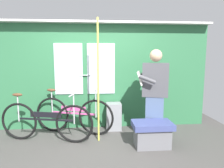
% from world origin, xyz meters
% --- Properties ---
extents(ground_plane, '(6.08, 3.84, 0.04)m').
position_xyz_m(ground_plane, '(0.00, 0.00, -0.02)').
color(ground_plane, '#474442').
extents(train_door_wall, '(5.08, 0.28, 2.33)m').
position_xyz_m(train_door_wall, '(-0.01, 1.11, 1.21)').
color(train_door_wall, '#2D6B42').
rests_on(train_door_wall, ground_plane).
extents(bicycle_near_door, '(1.64, 0.63, 0.95)m').
position_xyz_m(bicycle_near_door, '(-0.44, 0.76, 0.39)').
color(bicycle_near_door, black).
rests_on(bicycle_near_door, ground_plane).
extents(bicycle_leaning_behind, '(1.79, 0.56, 0.94)m').
position_xyz_m(bicycle_leaning_behind, '(-0.92, 0.40, 0.39)').
color(bicycle_leaning_behind, black).
rests_on(bicycle_leaning_behind, ground_plane).
extents(passenger_reading_newspaper, '(0.62, 0.56, 1.73)m').
position_xyz_m(passenger_reading_newspaper, '(1.13, 0.32, 0.91)').
color(passenger_reading_newspaper, slate).
rests_on(passenger_reading_newspaper, ground_plane).
extents(trash_bin_by_wall, '(0.32, 0.28, 0.59)m').
position_xyz_m(trash_bin_by_wall, '(0.41, 0.90, 0.30)').
color(trash_bin_by_wall, gray).
rests_on(trash_bin_by_wall, ground_plane).
extents(handrail_pole, '(0.04, 0.04, 2.29)m').
position_xyz_m(handrail_pole, '(0.07, 0.34, 1.14)').
color(handrail_pole, '#C6C14C').
rests_on(handrail_pole, ground_plane).
extents(bench_seat_corner, '(0.70, 0.44, 0.45)m').
position_xyz_m(bench_seat_corner, '(1.02, -0.00, 0.24)').
color(bench_seat_corner, '#3D477F').
rests_on(bench_seat_corner, ground_plane).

